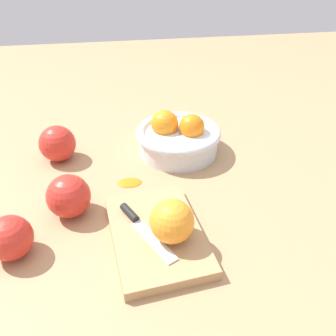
{
  "coord_description": "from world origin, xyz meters",
  "views": [
    {
      "loc": [
        0.55,
        0.02,
        0.45
      ],
      "look_at": [
        -0.04,
        0.11,
        0.04
      ],
      "focal_mm": 37.52,
      "sensor_mm": 36.0,
      "label": 1
    }
  ],
  "objects": [
    {
      "name": "cutting_board",
      "position": [
        0.11,
        0.07,
        0.01
      ],
      "size": [
        0.24,
        0.17,
        0.02
      ],
      "primitive_type": "cube",
      "rotation": [
        0.0,
        0.0,
        0.1
      ],
      "color": "tan",
      "rests_on": "ground_plane"
    },
    {
      "name": "bowl",
      "position": [
        -0.17,
        0.16,
        0.04
      ],
      "size": [
        0.2,
        0.2,
        0.1
      ],
      "color": "silver",
      "rests_on": "ground_plane"
    },
    {
      "name": "citrus_peel",
      "position": [
        -0.06,
        0.03,
        0.0
      ],
      "size": [
        0.04,
        0.05,
        0.01
      ],
      "primitive_type": "ellipsoid",
      "rotation": [
        0.0,
        0.0,
        4.66
      ],
      "color": "orange",
      "rests_on": "ground_plane"
    },
    {
      "name": "knife",
      "position": [
        0.1,
        0.04,
        0.03
      ],
      "size": [
        0.15,
        0.08,
        0.01
      ],
      "color": "silver",
      "rests_on": "cutting_board"
    },
    {
      "name": "apple_front_center",
      "position": [
        0.02,
        -0.08,
        0.04
      ],
      "size": [
        0.08,
        0.08,
        0.08
      ],
      "primitive_type": "sphere",
      "color": "red",
      "rests_on": "ground_plane"
    },
    {
      "name": "apple_front_left",
      "position": [
        -0.18,
        -0.12,
        0.04
      ],
      "size": [
        0.08,
        0.08,
        0.08
      ],
      "primitive_type": "sphere",
      "color": "red",
      "rests_on": "ground_plane"
    },
    {
      "name": "ground_plane",
      "position": [
        0.0,
        0.0,
        0.0
      ],
      "size": [
        2.4,
        2.4,
        0.0
      ],
      "primitive_type": "plane",
      "color": "tan"
    },
    {
      "name": "apple_front_right",
      "position": [
        0.11,
        -0.17,
        0.04
      ],
      "size": [
        0.07,
        0.07,
        0.07
      ],
      "primitive_type": "sphere",
      "color": "red",
      "rests_on": "ground_plane"
    },
    {
      "name": "orange_on_board",
      "position": [
        0.14,
        0.09,
        0.06
      ],
      "size": [
        0.07,
        0.07,
        0.07
      ],
      "primitive_type": "sphere",
      "color": "orange",
      "rests_on": "cutting_board"
    }
  ]
}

